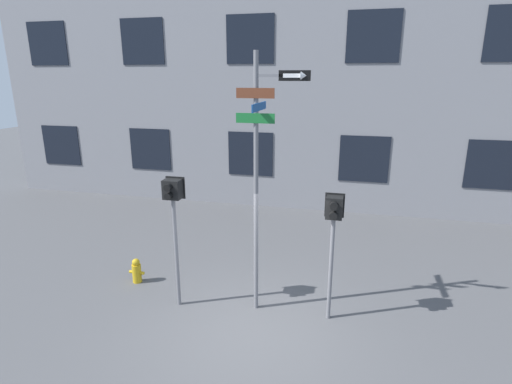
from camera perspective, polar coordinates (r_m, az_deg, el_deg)
name	(u,v)px	position (r m, az deg, el deg)	size (l,w,h in m)	color
ground_plane	(254,333)	(8.00, -0.35, -19.52)	(60.00, 60.00, 0.00)	#515154
building_facade	(311,39)	(14.31, 7.81, 20.87)	(24.00, 0.63, 11.74)	gray
street_sign_pole	(260,168)	(7.53, 0.52, 3.52)	(1.33, 1.06, 5.11)	slate
pedestrian_signal_left	(173,207)	(8.07, -11.71, -2.10)	(0.40, 0.40, 2.77)	slate
pedestrian_signal_right	(333,224)	(7.62, 10.99, -4.44)	(0.37, 0.40, 2.58)	slate
fire_hydrant	(137,271)	(9.93, -16.68, -10.74)	(0.37, 0.21, 0.59)	gold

